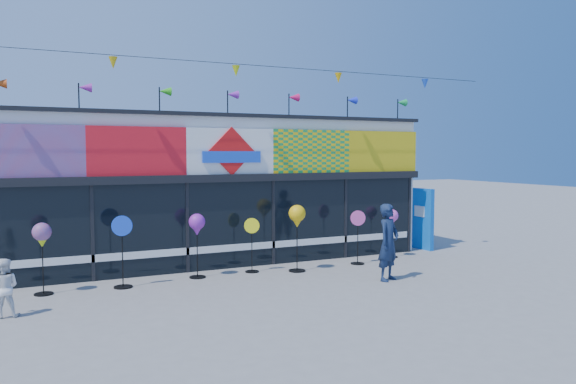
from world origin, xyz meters
TOP-DOWN VIEW (x-y plane):
  - ground at (0.00, 0.00)m, footprint 80.00×80.00m
  - kite_shop at (0.00, 5.94)m, footprint 16.00×5.70m
  - blue_sign at (6.47, 3.64)m, footprint 0.23×0.97m
  - spinner_0 at (-4.62, 2.53)m, footprint 0.40×0.40m
  - spinner_1 at (-2.97, 2.44)m, footprint 0.46×0.42m
  - spinner_2 at (-1.15, 2.69)m, footprint 0.40×0.40m
  - spinner_3 at (0.30, 2.72)m, footprint 0.38×0.36m
  - spinner_4 at (1.39, 2.31)m, footprint 0.44×0.44m
  - spinner_5 at (3.31, 2.43)m, footprint 0.41×0.38m
  - spinner_6 at (4.75, 2.84)m, footprint 0.36×0.36m
  - adult_man at (2.90, 0.44)m, footprint 0.80×0.69m
  - child at (-5.34, 1.03)m, footprint 0.58×0.39m

SIDE VIEW (x-z plane):
  - ground at x=0.00m, z-range 0.00..0.00m
  - child at x=-5.34m, z-range 0.00..1.10m
  - spinner_3 at x=0.30m, z-range 0.04..1.44m
  - spinner_5 at x=3.31m, z-range 0.04..1.52m
  - spinner_1 at x=-2.97m, z-range 0.05..1.69m
  - adult_man at x=2.90m, z-range 0.00..1.84m
  - blue_sign at x=6.47m, z-range 0.00..1.94m
  - spinner_6 at x=4.75m, z-range 0.42..1.84m
  - spinner_0 at x=-4.62m, z-range 0.47..2.04m
  - spinner_2 at x=-1.15m, z-range 0.47..2.05m
  - spinner_4 at x=1.39m, z-range 0.52..2.24m
  - kite_shop at x=0.00m, z-range -0.61..4.70m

